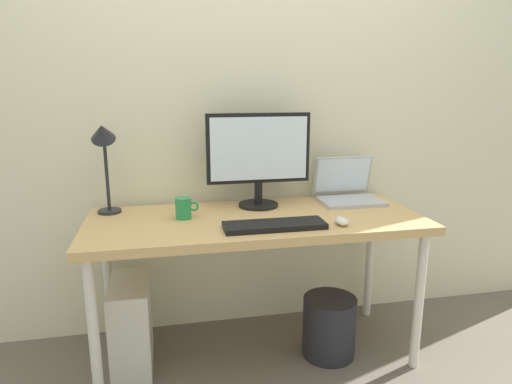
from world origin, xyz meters
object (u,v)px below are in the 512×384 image
Objects in this scene: desk_lamp at (104,147)px; wastebasket at (329,326)px; mouse at (342,221)px; monitor at (259,154)px; keyboard at (275,225)px; desk at (256,230)px; computer_tower at (131,324)px; coffee_mug at (184,208)px; laptop at (347,190)px.

desk_lamp is 1.52× the size of wastebasket.
mouse reaches higher than wastebasket.
monitor is at bearing -0.06° from desk_lamp.
mouse is at bearing -3.07° from keyboard.
keyboard is at bearing -162.36° from wastebasket.
wastebasket is (0.31, 0.10, -0.57)m from keyboard.
keyboard reaches higher than desk.
computer_tower is 0.96m from wastebasket.
keyboard is at bearing -26.70° from desk_lamp.
keyboard is at bearing -18.45° from computer_tower.
mouse is at bearing -93.75° from wastebasket.
monitor is at bearing 89.00° from keyboard.
monitor is 4.79× the size of coffee_mug.
laptop is 1.27m from computer_tower.
desk_lamp is 1.08× the size of computer_tower.
laptop is at bearing 0.78° from desk_lamp.
coffee_mug is at bearing 169.59° from wastebasket.
laptop is 0.88m from coffee_mug.
wastebasket is (-0.18, -0.28, -0.62)m from laptop.
laptop is 0.44m from mouse.
computer_tower is at bearing 166.27° from mouse.
wastebasket is (0.35, -0.08, -0.50)m from desk.
laptop is (0.54, 0.20, 0.12)m from desk.
monitor is at bearing 20.01° from coffee_mug.
mouse is (0.29, -0.38, -0.25)m from monitor.
computer_tower is at bearing 161.55° from keyboard.
desk is 3.00× the size of monitor.
desk_lamp is at bearing 159.65° from mouse.
laptop reaches higher than mouse.
desk is 0.58m from laptop.
keyboard is 0.44m from coffee_mug.
coffee_mug is at bearing -21.92° from desk_lamp.
mouse is (-0.19, -0.39, -0.04)m from laptop.
computer_tower is (-0.27, -0.01, -0.55)m from coffee_mug.
desk_lamp is (-0.68, 0.19, 0.38)m from desk.
computer_tower is at bearing -171.70° from laptop.
desk is at bearing -105.46° from monitor.
keyboard is at bearing -75.81° from desk.
monitor is 1.72× the size of wastebasket.
wastebasket is (0.95, -0.12, -0.06)m from computer_tower.
wastebasket is at bearing -10.41° from coffee_mug.
desk is at bearing 150.75° from mouse.
coffee_mug is at bearing 149.21° from keyboard.
desk is 0.38m from monitor.
keyboard is at bearing -142.36° from laptop.
wastebasket is (0.01, 0.11, -0.58)m from mouse.
wastebasket is at bearing -14.43° from desk_lamp.
monitor reaches higher than desk_lamp.
laptop is (0.48, 0.02, -0.21)m from monitor.
monitor reaches higher than coffee_mug.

